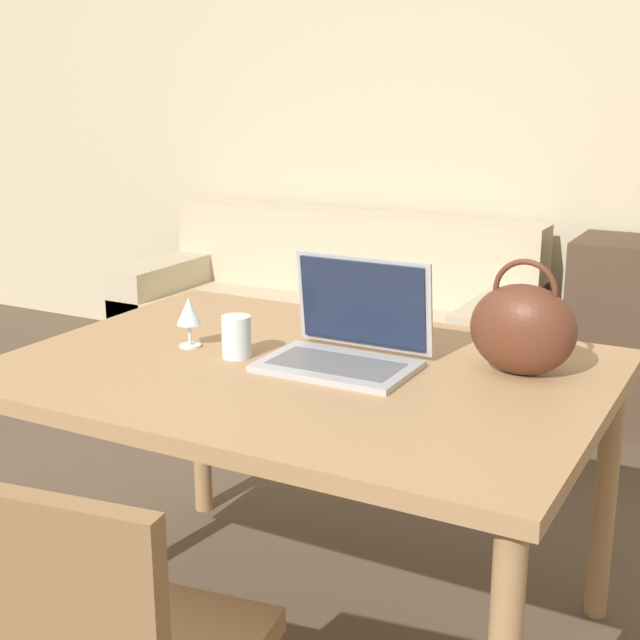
{
  "coord_description": "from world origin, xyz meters",
  "views": [
    {
      "loc": [
        1.08,
        -1.11,
        1.44
      ],
      "look_at": [
        0.1,
        0.71,
        0.88
      ],
      "focal_mm": 50.0,
      "sensor_mm": 36.0,
      "label": 1
    }
  ],
  "objects_px": {
    "wine_glass": "(189,313)",
    "handbag": "(523,328)",
    "laptop": "(349,336)",
    "drinking_glass": "(236,337)",
    "couch": "(326,330)"
  },
  "relations": [
    {
      "from": "wine_glass",
      "to": "handbag",
      "type": "distance_m",
      "value": 0.85
    },
    {
      "from": "laptop",
      "to": "handbag",
      "type": "xyz_separation_m",
      "value": [
        0.4,
        0.11,
        0.05
      ]
    },
    {
      "from": "laptop",
      "to": "drinking_glass",
      "type": "distance_m",
      "value": 0.29
    },
    {
      "from": "laptop",
      "to": "wine_glass",
      "type": "bearing_deg",
      "value": -169.42
    },
    {
      "from": "drinking_glass",
      "to": "handbag",
      "type": "relative_size",
      "value": 0.38
    },
    {
      "from": "couch",
      "to": "drinking_glass",
      "type": "bearing_deg",
      "value": -68.81
    },
    {
      "from": "wine_glass",
      "to": "handbag",
      "type": "xyz_separation_m",
      "value": [
        0.83,
        0.19,
        0.02
      ]
    },
    {
      "from": "couch",
      "to": "laptop",
      "type": "relative_size",
      "value": 5.19
    },
    {
      "from": "drinking_glass",
      "to": "handbag",
      "type": "bearing_deg",
      "value": 17.29
    },
    {
      "from": "laptop",
      "to": "handbag",
      "type": "bearing_deg",
      "value": 15.6
    },
    {
      "from": "drinking_glass",
      "to": "wine_glass",
      "type": "xyz_separation_m",
      "value": [
        -0.16,
        0.02,
        0.04
      ]
    },
    {
      "from": "laptop",
      "to": "couch",
      "type": "bearing_deg",
      "value": 119.63
    },
    {
      "from": "wine_glass",
      "to": "drinking_glass",
      "type": "bearing_deg",
      "value": -6.1
    },
    {
      "from": "laptop",
      "to": "handbag",
      "type": "height_order",
      "value": "handbag"
    },
    {
      "from": "couch",
      "to": "wine_glass",
      "type": "relative_size",
      "value": 14.49
    }
  ]
}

